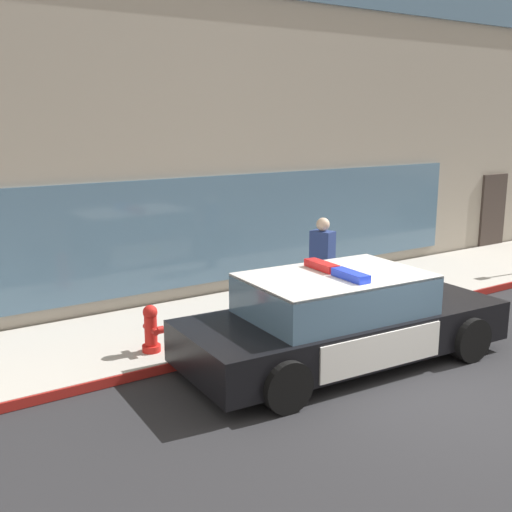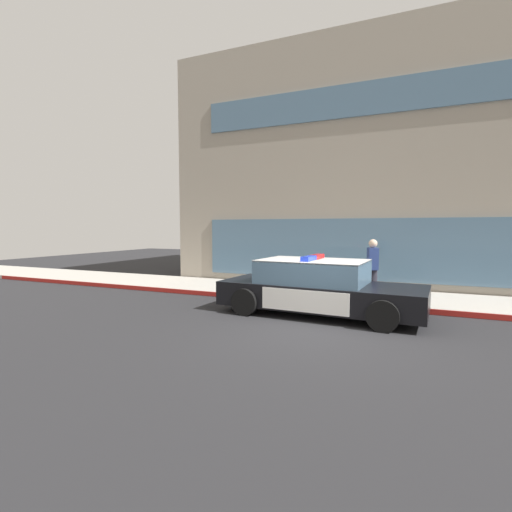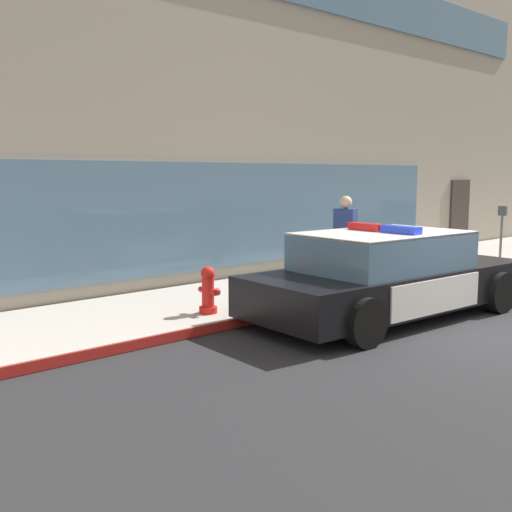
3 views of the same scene
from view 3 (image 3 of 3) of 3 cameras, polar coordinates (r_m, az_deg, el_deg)
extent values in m
plane|color=#262628|center=(9.59, 20.82, -6.54)|extent=(48.00, 48.00, 0.00)
cube|color=#B2ADA3|center=(11.84, 3.63, -3.02)|extent=(48.00, 2.74, 0.15)
cube|color=maroon|center=(10.94, 8.84, -4.00)|extent=(28.80, 0.04, 0.14)
cube|color=gray|center=(18.62, -5.95, 14.41)|extent=(19.66, 10.76, 8.92)
cube|color=slate|center=(12.83, -0.02, 4.02)|extent=(11.79, 0.08, 2.10)
cube|color=#382D28|center=(19.36, 18.51, 3.68)|extent=(1.00, 0.08, 2.10)
cube|color=black|center=(9.94, 12.43, -2.77)|extent=(5.10, 2.19, 0.60)
cube|color=silver|center=(11.19, 17.64, -0.94)|extent=(1.81, 1.95, 0.05)
cube|color=silver|center=(8.64, 5.12, -3.07)|extent=(1.51, 1.93, 0.05)
cube|color=silver|center=(10.49, 8.04, -2.12)|extent=(2.10, 0.16, 0.51)
cube|color=silver|center=(9.30, 16.62, -3.63)|extent=(2.10, 0.16, 0.51)
cube|color=yellow|center=(10.50, 7.98, -2.11)|extent=(0.22, 0.03, 0.26)
cube|color=slate|center=(9.70, 11.79, 0.40)|extent=(2.70, 1.85, 0.60)
cube|color=silver|center=(9.67, 11.83, 2.11)|extent=(2.70, 1.85, 0.04)
cube|color=red|center=(9.88, 10.33, 2.73)|extent=(0.24, 0.65, 0.11)
cube|color=blue|center=(9.45, 13.43, 2.42)|extent=(0.24, 0.65, 0.11)
cylinder|color=black|center=(11.82, 13.92, -1.95)|extent=(0.69, 0.26, 0.68)
cylinder|color=black|center=(10.80, 21.87, -3.19)|extent=(0.69, 0.26, 0.68)
cylinder|color=black|center=(9.46, 1.58, -4.10)|extent=(0.69, 0.26, 0.68)
cylinder|color=black|center=(8.15, 10.20, -6.17)|extent=(0.69, 0.26, 0.68)
cylinder|color=red|center=(9.42, -4.50, -5.05)|extent=(0.28, 0.28, 0.10)
cylinder|color=red|center=(9.37, -4.52, -3.41)|extent=(0.19, 0.19, 0.45)
sphere|color=red|center=(9.31, -4.54, -1.65)|extent=(0.22, 0.22, 0.22)
cylinder|color=#B21E19|center=(9.30, -4.55, -1.18)|extent=(0.06, 0.06, 0.05)
cylinder|color=#B21E19|center=(9.25, -3.98, -3.40)|extent=(0.09, 0.10, 0.09)
cylinder|color=#B21E19|center=(9.48, -5.06, -3.14)|extent=(0.09, 0.10, 0.09)
cylinder|color=#B21E19|center=(9.46, -3.80, -3.40)|extent=(0.10, 0.12, 0.12)
cylinder|color=#23232D|center=(11.85, 8.31, -0.63)|extent=(0.28, 0.28, 0.85)
cube|color=navy|center=(11.77, 8.38, 2.92)|extent=(0.37, 0.46, 0.62)
sphere|color=beige|center=(11.74, 8.42, 5.01)|extent=(0.24, 0.24, 0.24)
cylinder|color=slate|center=(16.33, 21.99, 1.61)|extent=(0.06, 0.06, 1.10)
cube|color=#474C51|center=(16.28, 22.11, 3.95)|extent=(0.12, 0.18, 0.24)
camera|label=1|loc=(2.54, 77.29, 33.12)|focal=43.56mm
camera|label=2|loc=(10.75, 67.16, 2.53)|focal=26.21mm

